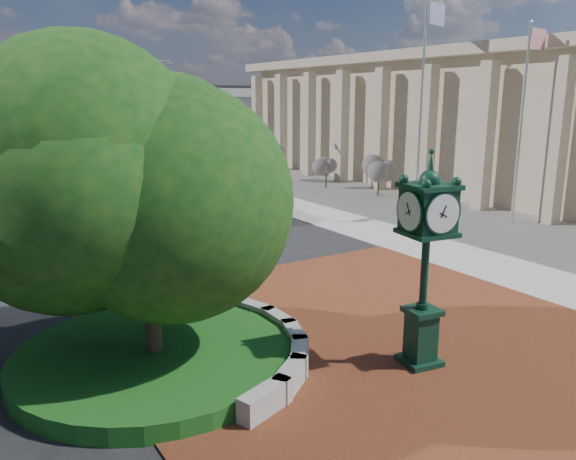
# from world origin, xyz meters

# --- Properties ---
(ground) EXTENTS (200.00, 200.00, 0.00)m
(ground) POSITION_xyz_m (0.00, 0.00, 0.00)
(ground) COLOR black
(ground) RESTS_ON ground
(plaza) EXTENTS (12.00, 12.00, 0.04)m
(plaza) POSITION_xyz_m (0.00, -1.00, 0.02)
(plaza) COLOR maroon
(plaza) RESTS_ON ground
(sidewalk) EXTENTS (20.00, 50.00, 0.04)m
(sidewalk) POSITION_xyz_m (16.00, 10.00, 0.02)
(sidewalk) COLOR #9E9B93
(sidewalk) RESTS_ON ground
(planter_wall) EXTENTS (2.96, 6.77, 0.54)m
(planter_wall) POSITION_xyz_m (-2.71, -0.00, 0.27)
(planter_wall) COLOR #9E9B93
(planter_wall) RESTS_ON ground
(grass_bed) EXTENTS (6.10, 6.10, 0.40)m
(grass_bed) POSITION_xyz_m (-5.00, 0.00, 0.20)
(grass_bed) COLOR #144614
(grass_bed) RESTS_ON ground
(civic_building) EXTENTS (17.35, 44.00, 8.60)m
(civic_building) POSITION_xyz_m (23.60, 12.00, 4.33)
(civic_building) COLOR #BAAE8D
(civic_building) RESTS_ON ground
(overpass) EXTENTS (90.00, 12.00, 7.50)m
(overpass) POSITION_xyz_m (-0.22, 70.00, 6.54)
(overpass) COLOR #9E9B93
(overpass) RESTS_ON ground
(tree_planter) EXTENTS (5.20, 5.20, 6.33)m
(tree_planter) POSITION_xyz_m (-5.00, 0.00, 3.72)
(tree_planter) COLOR #38281C
(tree_planter) RESTS_ON ground
(tree_street) EXTENTS (4.40, 4.40, 5.45)m
(tree_street) POSITION_xyz_m (-4.00, 18.00, 3.24)
(tree_street) COLOR #38281C
(tree_street) RESTS_ON ground
(post_clock) EXTENTS (1.10, 1.10, 4.71)m
(post_clock) POSITION_xyz_m (0.00, -3.09, 2.59)
(post_clock) COLOR black
(post_clock) RESTS_ON ground
(parked_car) EXTENTS (2.02, 4.40, 1.46)m
(parked_car) POSITION_xyz_m (3.65, 39.48, 0.73)
(parked_car) COLOR maroon
(parked_car) RESTS_ON ground
(flagpole_a) EXTENTS (1.41, 0.21, 9.07)m
(flagpole_a) POSITION_xyz_m (14.09, 4.93, 4.65)
(flagpole_a) COLOR silver
(flagpole_a) RESTS_ON ground
(flagpole_b) EXTENTS (1.66, 0.46, 10.78)m
(flagpole_b) POSITION_xyz_m (12.93, 10.07, 5.52)
(flagpole_b) COLOR silver
(flagpole_b) RESTS_ON ground
(street_lamp_near) EXTENTS (1.85, 0.24, 8.25)m
(street_lamp_near) POSITION_xyz_m (4.29, 26.44, 4.83)
(street_lamp_near) COLOR slate
(street_lamp_near) RESTS_ON ground
(street_lamp_far) EXTENTS (2.26, 0.28, 10.10)m
(street_lamp_far) POSITION_xyz_m (-2.20, 43.67, 5.92)
(street_lamp_far) COLOR slate
(street_lamp_far) RESTS_ON ground
(shrub_near) EXTENTS (1.20, 1.20, 2.20)m
(shrub_near) POSITION_xyz_m (13.78, 14.10, 1.59)
(shrub_near) COLOR #38281C
(shrub_near) RESTS_ON ground
(shrub_mid) EXTENTS (1.20, 1.20, 2.20)m
(shrub_mid) POSITION_xyz_m (12.90, 18.22, 1.59)
(shrub_mid) COLOR #38281C
(shrub_mid) RESTS_ON ground
(shrub_far) EXTENTS (1.20, 1.20, 2.20)m
(shrub_far) POSITION_xyz_m (11.31, 22.74, 1.59)
(shrub_far) COLOR #38281C
(shrub_far) RESTS_ON ground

